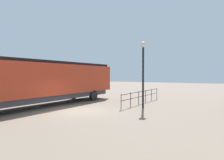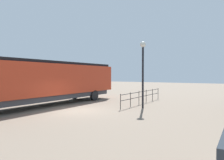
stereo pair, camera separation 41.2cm
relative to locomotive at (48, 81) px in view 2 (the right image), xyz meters
name	(u,v)px [view 2 (the right image)]	position (x,y,z in m)	size (l,w,h in m)	color
ground_plane	(79,111)	(4.17, -0.55, -2.22)	(120.00, 120.00, 0.00)	#756656
locomotive	(48,81)	(0.00, 0.00, 0.00)	(3.13, 17.14, 3.93)	red
lamp_post	(143,62)	(7.80, 3.16, 1.52)	(0.48, 0.48, 5.44)	black
platform_fence	(143,95)	(6.65, 5.72, -1.43)	(0.05, 8.42, 1.24)	black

